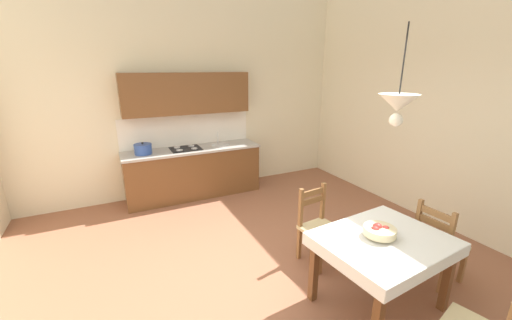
% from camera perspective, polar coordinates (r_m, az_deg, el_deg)
% --- Properties ---
extents(ground_plane, '(6.49, 6.36, 0.10)m').
position_cam_1_polar(ground_plane, '(3.84, 1.17, -20.69)').
color(ground_plane, '#935B42').
extents(wall_back, '(6.49, 0.12, 4.02)m').
position_cam_1_polar(wall_back, '(5.82, -12.46, 13.76)').
color(wall_back, beige).
rests_on(wall_back, ground_plane).
extents(wall_right, '(0.12, 6.36, 4.02)m').
position_cam_1_polar(wall_right, '(5.18, 33.06, 11.13)').
color(wall_right, beige).
rests_on(wall_right, ground_plane).
extents(kitchen_cabinetry, '(2.40, 0.63, 2.20)m').
position_cam_1_polar(kitchen_cabinetry, '(5.65, -11.84, 1.81)').
color(kitchen_cabinetry, brown).
rests_on(kitchen_cabinetry, ground_plane).
extents(dining_table, '(1.26, 1.04, 0.75)m').
position_cam_1_polar(dining_table, '(3.29, 22.37, -15.27)').
color(dining_table, brown).
rests_on(dining_table, ground_plane).
extents(dining_chair_kitchen_side, '(0.47, 0.47, 0.93)m').
position_cam_1_polar(dining_chair_kitchen_side, '(3.87, 11.57, -12.09)').
color(dining_chair_kitchen_side, '#D1BC89').
rests_on(dining_chair_kitchen_side, ground_plane).
extents(dining_chair_window_side, '(0.43, 0.43, 0.93)m').
position_cam_1_polar(dining_chair_window_side, '(4.00, 30.63, -13.29)').
color(dining_chair_window_side, '#D1BC89').
rests_on(dining_chair_window_side, ground_plane).
extents(fruit_bowl, '(0.30, 0.30, 0.12)m').
position_cam_1_polar(fruit_bowl, '(3.19, 21.88, -12.09)').
color(fruit_bowl, beige).
rests_on(fruit_bowl, dining_table).
extents(pendant_lamp, '(0.32, 0.32, 0.80)m').
position_cam_1_polar(pendant_lamp, '(2.80, 24.82, 9.39)').
color(pendant_lamp, black).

